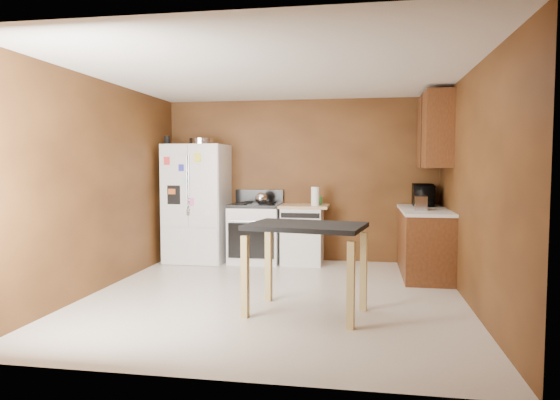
% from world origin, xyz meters
% --- Properties ---
extents(floor, '(4.50, 4.50, 0.00)m').
position_xyz_m(floor, '(0.00, 0.00, 0.00)').
color(floor, beige).
rests_on(floor, ground).
extents(ceiling, '(4.50, 4.50, 0.00)m').
position_xyz_m(ceiling, '(0.00, 0.00, 2.50)').
color(ceiling, white).
rests_on(ceiling, ground).
extents(wall_back, '(4.20, 0.00, 4.20)m').
position_xyz_m(wall_back, '(0.00, 2.25, 1.25)').
color(wall_back, brown).
rests_on(wall_back, ground).
extents(wall_front, '(4.20, 0.00, 4.20)m').
position_xyz_m(wall_front, '(0.00, -2.25, 1.25)').
color(wall_front, brown).
rests_on(wall_front, ground).
extents(wall_left, '(0.00, 4.50, 4.50)m').
position_xyz_m(wall_left, '(-2.10, 0.00, 1.25)').
color(wall_left, brown).
rests_on(wall_left, ground).
extents(wall_right, '(0.00, 4.50, 4.50)m').
position_xyz_m(wall_right, '(2.10, 0.00, 1.25)').
color(wall_right, brown).
rests_on(wall_right, ground).
extents(roasting_pan, '(0.39, 0.39, 0.10)m').
position_xyz_m(roasting_pan, '(-1.48, 1.93, 1.85)').
color(roasting_pan, silver).
rests_on(roasting_pan, refrigerator).
extents(pen_cup, '(0.09, 0.09, 0.13)m').
position_xyz_m(pen_cup, '(-2.00, 1.81, 1.87)').
color(pen_cup, black).
rests_on(pen_cup, refrigerator).
extents(kettle, '(0.18, 0.18, 0.18)m').
position_xyz_m(kettle, '(-0.53, 1.82, 0.99)').
color(kettle, silver).
rests_on(kettle, gas_range).
extents(paper_towel, '(0.13, 0.13, 0.28)m').
position_xyz_m(paper_towel, '(0.28, 1.81, 1.03)').
color(paper_towel, white).
rests_on(paper_towel, dishwasher).
extents(green_canister, '(0.12, 0.12, 0.12)m').
position_xyz_m(green_canister, '(0.32, 2.03, 0.95)').
color(green_canister, green).
rests_on(green_canister, dishwasher).
extents(toaster, '(0.17, 0.26, 0.18)m').
position_xyz_m(toaster, '(1.73, 1.25, 0.99)').
color(toaster, silver).
rests_on(toaster, right_cabinets).
extents(microwave, '(0.36, 0.52, 0.29)m').
position_xyz_m(microwave, '(1.84, 1.95, 1.04)').
color(microwave, black).
rests_on(microwave, right_cabinets).
extents(refrigerator, '(0.90, 0.80, 1.80)m').
position_xyz_m(refrigerator, '(-1.55, 1.86, 0.90)').
color(refrigerator, white).
rests_on(refrigerator, ground).
extents(gas_range, '(0.76, 0.68, 1.10)m').
position_xyz_m(gas_range, '(-0.64, 1.92, 0.46)').
color(gas_range, white).
rests_on(gas_range, ground).
extents(dishwasher, '(0.78, 0.63, 0.89)m').
position_xyz_m(dishwasher, '(0.08, 1.95, 0.45)').
color(dishwasher, white).
rests_on(dishwasher, ground).
extents(right_cabinets, '(0.63, 1.58, 2.45)m').
position_xyz_m(right_cabinets, '(1.84, 1.48, 0.91)').
color(right_cabinets, brown).
rests_on(right_cabinets, ground).
extents(island, '(1.24, 0.94, 0.91)m').
position_xyz_m(island, '(0.43, -0.60, 0.76)').
color(island, black).
rests_on(island, ground).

